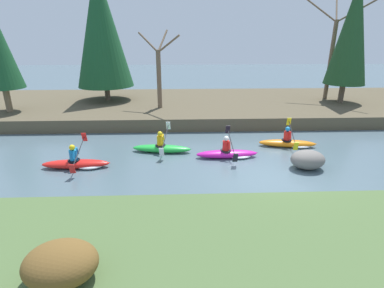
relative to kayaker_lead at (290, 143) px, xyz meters
The scene contains 12 objects.
ground_plane 3.86m from the kayaker_lead, 121.88° to the right, with size 90.00×90.00×0.00m, color #4C606B.
riverbank_far 7.59m from the kayaker_lead, 105.56° to the left, with size 44.00×9.68×0.74m.
conifer_tree_left 14.10m from the kayaker_lead, 142.92° to the left, with size 3.77×3.77×8.61m.
conifer_tree_mid_left 10.06m from the kayaker_lead, 48.64° to the left, with size 2.62×2.62×7.93m.
bare_tree_upstream 8.94m from the kayaker_lead, 140.27° to the left, with size 2.62×2.59×4.67m.
bare_tree_mid_upstream 10.21m from the kayaker_lead, 56.09° to the left, with size 3.89×3.84×7.08m.
shrub_clump_nearest 11.63m from the kayaker_lead, 130.71° to the right, with size 1.41×1.18×0.76m.
kayaker_lead is the anchor object (origin of this frame).
kayaker_middle 3.36m from the kayaker_lead, 158.69° to the right, with size 2.78×2.07×1.20m.
kayaker_trailing 6.16m from the kayaker_lead, behind, with size 2.80×2.07×1.20m.
kayaker_far_back 9.67m from the kayaker_lead, 167.71° to the right, with size 2.77×2.06×1.20m.
boulder_midstream 2.50m from the kayaker_lead, 93.64° to the right, with size 1.37×1.07×0.77m.
Camera 1 is at (-3.23, -10.13, 5.15)m, focal length 28.00 mm.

